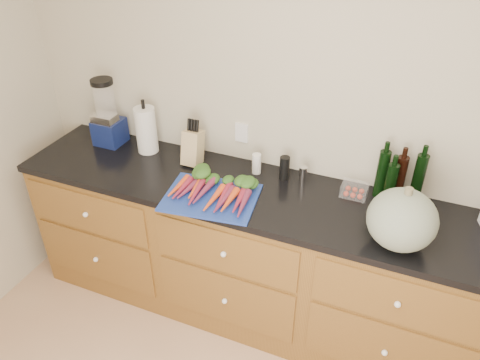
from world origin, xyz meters
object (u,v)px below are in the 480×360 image
at_px(blender_appliance, 107,116).
at_px(knife_block, 193,148).
at_px(tomato_box, 354,190).
at_px(cutting_board, 211,197).
at_px(paper_towel, 146,130).
at_px(carrots, 214,188).
at_px(squash, 402,220).

height_order(blender_appliance, knife_block, blender_appliance).
bearing_deg(tomato_box, cutting_board, -155.01).
height_order(cutting_board, tomato_box, tomato_box).
bearing_deg(paper_towel, cutting_board, -28.33).
relative_size(knife_block, tomato_box, 1.48).
relative_size(paper_towel, knife_block, 1.40).
relative_size(carrots, knife_block, 2.11).
bearing_deg(carrots, tomato_box, 22.11).
relative_size(carrots, squash, 1.37).
bearing_deg(cutting_board, blender_appliance, 160.05).
relative_size(cutting_board, carrots, 1.12).
bearing_deg(paper_towel, tomato_box, 0.44).
bearing_deg(blender_appliance, carrots, -17.46).
bearing_deg(tomato_box, knife_block, -178.23).
height_order(paper_towel, knife_block, paper_towel).
relative_size(cutting_board, knife_block, 2.38).
relative_size(carrots, paper_towel, 1.51).
bearing_deg(knife_block, paper_towel, 176.55).
distance_m(cutting_board, knife_block, 0.41).
relative_size(cutting_board, squash, 1.54).
bearing_deg(blender_appliance, cutting_board, -19.95).
height_order(squash, knife_block, squash).
relative_size(cutting_board, blender_appliance, 1.14).
bearing_deg(paper_towel, carrots, -25.06).
bearing_deg(cutting_board, paper_towel, 151.67).
xyz_separation_m(blender_appliance, paper_towel, (0.28, 0.00, -0.04)).
height_order(carrots, tomato_box, carrots).
bearing_deg(paper_towel, squash, -11.36).
xyz_separation_m(cutting_board, tomato_box, (0.71, 0.33, 0.03)).
bearing_deg(tomato_box, squash, -50.60).
bearing_deg(carrots, squash, -2.21).
bearing_deg(carrots, paper_towel, 154.94).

